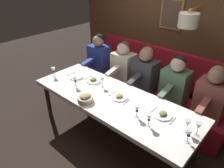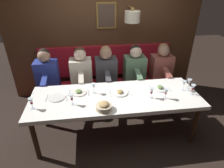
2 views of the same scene
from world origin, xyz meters
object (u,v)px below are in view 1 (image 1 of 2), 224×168
object	(u,v)px
dining_table	(112,101)
diner_nearest	(212,95)
diner_farthest	(99,55)
wine_glass_7	(149,118)
bread_bowl	(85,98)
diner_near	(175,82)
wine_glass_0	(188,124)
wine_glass_4	(53,70)
wine_glass_6	(102,80)
wine_glass_3	(198,126)
wine_glass_2	(137,109)
wine_glass_5	(75,80)
wine_glass_1	(189,133)
diner_far	(123,64)
diner_middle	(145,71)

from	to	relation	value
dining_table	diner_nearest	world-z (taller)	diner_nearest
dining_table	diner_farthest	bearing A→B (deg)	52.13
wine_glass_7	bread_bowl	world-z (taller)	wine_glass_7
diner_near	wine_glass_0	size ratio (longest dim) A/B	4.82
wine_glass_4	wine_glass_7	xyz separation A→B (m)	(0.00, -1.87, 0.00)
diner_near	wine_glass_6	xyz separation A→B (m)	(-0.75, 0.83, 0.04)
wine_glass_3	wine_glass_2	bearing A→B (deg)	105.07
wine_glass_2	wine_glass_0	bearing A→B (deg)	-75.36
dining_table	diner_farthest	xyz separation A→B (m)	(0.88, 1.13, 0.14)
wine_glass_0	wine_glass_5	xyz separation A→B (m)	(-0.17, 1.71, -0.00)
diner_farthest	wine_glass_5	distance (m)	1.14
wine_glass_3	wine_glass_1	bearing A→B (deg)	170.05
diner_nearest	wine_glass_5	xyz separation A→B (m)	(-1.02, 1.68, 0.04)
wine_glass_4	wine_glass_6	xyz separation A→B (m)	(0.30, -0.84, 0.00)
diner_near	diner_far	world-z (taller)	same
wine_glass_4	bread_bowl	distance (m)	0.96
wine_glass_6	diner_near	bearing A→B (deg)	-47.65
diner_far	wine_glass_7	xyz separation A→B (m)	(-1.05, -1.23, 0.04)
wine_glass_0	bread_bowl	world-z (taller)	wine_glass_0
diner_nearest	wine_glass_7	world-z (taller)	diner_nearest
dining_table	diner_far	world-z (taller)	diner_far
wine_glass_3	bread_bowl	distance (m)	1.45
diner_farthest	wine_glass_2	distance (m)	1.93
dining_table	wine_glass_6	distance (m)	0.39
wine_glass_2	diner_near	bearing A→B (deg)	0.04
dining_table	diner_middle	xyz separation A→B (m)	(0.88, 0.05, 0.14)
diner_middle	wine_glass_1	world-z (taller)	diner_middle
diner_middle	wine_glass_4	size ratio (longest dim) A/B	4.82
diner_near	wine_glass_7	bearing A→B (deg)	-169.10
wine_glass_0	diner_near	bearing A→B (deg)	33.84
wine_glass_1	diner_farthest	bearing A→B (deg)	66.64
diner_near	diner_middle	bearing A→B (deg)	90.00
diner_farthest	diner_middle	bearing A→B (deg)	-90.00
diner_near	bread_bowl	bearing A→B (deg)	149.09
wine_glass_7	bread_bowl	distance (m)	0.93
dining_table	diner_far	size ratio (longest dim) A/B	3.20
wine_glass_1	wine_glass_5	bearing A→B (deg)	91.03
diner_farthest	wine_glass_1	xyz separation A→B (m)	(-0.99, -2.29, 0.04)
diner_middle	wine_glass_0	world-z (taller)	diner_middle
diner_nearest	wine_glass_0	size ratio (longest dim) A/B	4.82
diner_middle	wine_glass_7	size ratio (longest dim) A/B	4.82
wine_glass_1	wine_glass_6	distance (m)	1.49
diner_near	wine_glass_4	distance (m)	1.97
diner_nearest	wine_glass_4	world-z (taller)	diner_nearest
wine_glass_5	diner_nearest	bearing A→B (deg)	-58.70
diner_near	wine_glass_0	xyz separation A→B (m)	(-0.85, -0.57, 0.04)
diner_middle	wine_glass_6	xyz separation A→B (m)	(-0.75, 0.27, 0.04)
dining_table	wine_glass_7	distance (m)	0.75
wine_glass_2	wine_glass_5	distance (m)	1.14
dining_table	wine_glass_4	bearing A→B (deg)	98.20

